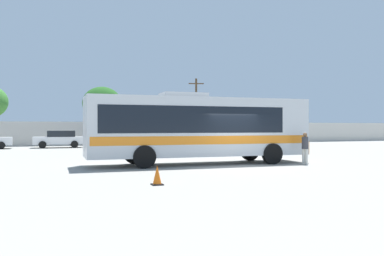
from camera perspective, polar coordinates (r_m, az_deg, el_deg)
The scene contains 9 objects.
ground_plane at distance 28.63m, azimuth -2.89°, elevation -3.58°, with size 300.00×300.00×0.00m, color gray.
perimeter_wall at distance 43.17m, azimuth -9.11°, elevation -0.74°, with size 80.00×0.30×2.39m, color beige.
coach_bus_silver_orange at distance 20.28m, azimuth 0.67°, elevation 0.22°, with size 11.27×3.02×3.54m.
attendant_by_bus_door at distance 20.96m, azimuth 15.60°, elevation -2.50°, with size 0.45×0.45×1.59m.
parked_car_second_white at distance 38.28m, azimuth -18.17°, elevation -1.44°, with size 4.35×2.07×1.53m.
parked_car_third_dark_blue at distance 39.71m, azimuth -10.34°, elevation -1.40°, with size 4.58×2.12×1.49m.
utility_pole_near at distance 48.06m, azimuth 0.59°, elevation 2.68°, with size 1.76×0.64×7.60m.
roadside_tree_midleft at distance 45.11m, azimuth -12.53°, elevation 3.40°, with size 4.21×4.21×6.22m.
traffic_cone_on_apron at distance 13.15m, azimuth -4.92°, elevation -6.66°, with size 0.36×0.36×0.64m.
Camera 1 is at (-8.86, -17.16, 1.87)m, focal length 37.94 mm.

